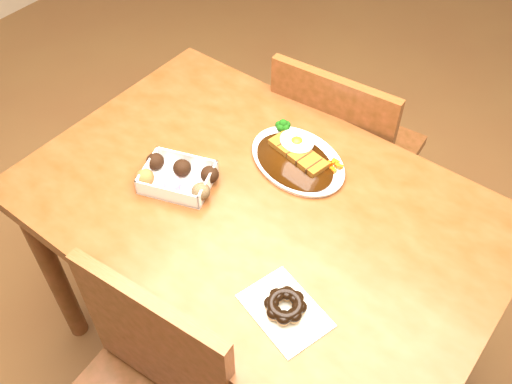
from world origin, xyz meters
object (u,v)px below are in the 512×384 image
Objects in this scene: chair_far at (341,154)px; donut_box at (177,177)px; table at (259,228)px; katsu_curry_plate at (297,157)px; pon_de_ring at (285,306)px.

chair_far is 0.69m from donut_box.
table is 0.22m from katsu_curry_plate.
chair_far is 4.03× the size of pon_de_ring.
table is at bearing -85.76° from katsu_curry_plate.
table is 0.25m from donut_box.
pon_de_ring is (0.24, -0.39, 0.00)m from katsu_curry_plate.
donut_box is (-0.21, -0.07, 0.12)m from table.
chair_far reaches higher than katsu_curry_plate.
pon_de_ring is (0.23, -0.21, 0.12)m from table.
katsu_curry_plate is at bearing 94.24° from table.
table is 1.38× the size of chair_far.
pon_de_ring is (0.44, -0.13, -0.01)m from donut_box.
pon_de_ring is at bearing -17.08° from donut_box.
katsu_curry_plate reaches higher than table.
donut_box reaches higher than table.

